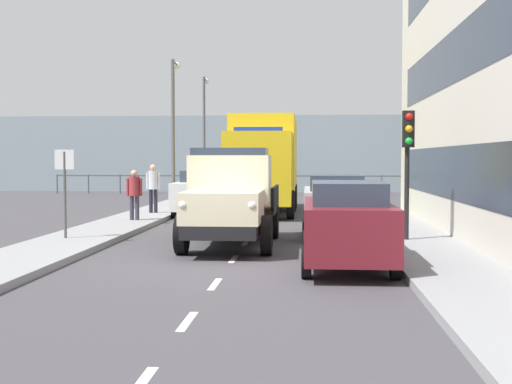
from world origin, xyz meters
TOP-DOWN VIEW (x-y plane):
  - ground_plane at (0.00, -7.89)m, footprint 80.00×80.00m
  - sidewalk_left at (-4.33, -7.89)m, footprint 2.01×39.71m
  - sidewalk_right at (4.33, -7.89)m, footprint 2.01×39.71m
  - road_centreline_markings at (0.00, -6.98)m, footprint 0.12×34.84m
  - sea_horizon at (0.00, -30.75)m, footprint 80.00×0.80m
  - seawall_railing at (-0.00, -27.15)m, footprint 28.08×0.08m
  - truck_vintage_cream at (0.29, -2.44)m, footprint 2.17×5.64m
  - lorry_cargo_yellow at (0.18, -13.09)m, footprint 2.58×8.20m
  - car_maroon_kerbside_near at (-2.37, 0.49)m, footprint 1.77×4.23m
  - car_silver_kerbside_1 at (-2.37, -5.33)m, footprint 1.84×4.29m
  - car_white_oppositeside_0 at (2.37, -11.71)m, footprint 1.88×4.65m
  - pedestrian_with_bag at (4.11, -7.93)m, footprint 0.53×0.34m
  - pedestrian_couple_b at (4.18, -10.95)m, footprint 0.53×0.34m
  - traffic_light_near at (-4.06, -3.05)m, footprint 0.28×0.41m
  - lamp_post_promenade at (4.23, -15.23)m, footprint 0.32×1.14m
  - lamp_post_far at (4.49, -25.66)m, footprint 0.32×1.14m
  - street_sign at (4.57, -2.79)m, footprint 0.50×0.07m

SIDE VIEW (x-z plane):
  - ground_plane at x=0.00m, z-range 0.00..0.00m
  - road_centreline_markings at x=0.00m, z-range 0.00..0.01m
  - sidewalk_left at x=-4.33m, z-range 0.00..0.15m
  - sidewalk_right at x=4.33m, z-range 0.00..0.15m
  - car_maroon_kerbside_near at x=-2.37m, z-range 0.03..1.75m
  - car_silver_kerbside_1 at x=-2.37m, z-range 0.04..1.76m
  - car_white_oppositeside_0 at x=2.37m, z-range 0.04..1.76m
  - seawall_railing at x=0.00m, z-range 0.32..1.52m
  - pedestrian_with_bag at x=4.11m, z-range 0.29..1.94m
  - truck_vintage_cream at x=0.29m, z-range -0.04..2.39m
  - pedestrian_couple_b at x=4.18m, z-range 0.32..2.13m
  - street_sign at x=4.57m, z-range 0.56..2.81m
  - lorry_cargo_yellow at x=0.18m, z-range 0.14..4.01m
  - traffic_light_near at x=-4.06m, z-range 0.87..4.07m
  - sea_horizon at x=0.00m, z-range 0.00..5.00m
  - lamp_post_promenade at x=4.23m, z-range 0.76..7.07m
  - lamp_post_far at x=4.49m, z-range 0.78..7.58m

